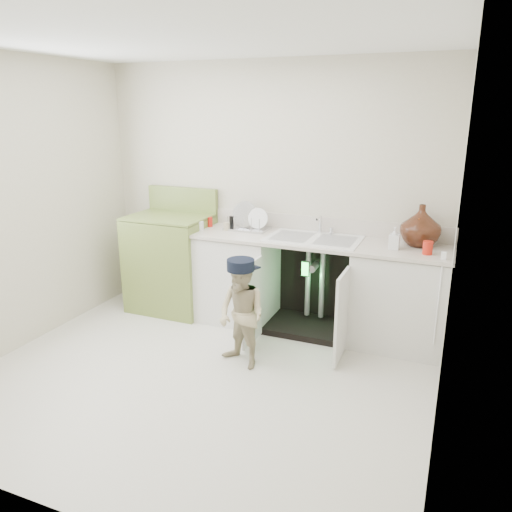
{
  "coord_description": "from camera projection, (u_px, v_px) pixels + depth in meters",
  "views": [
    {
      "loc": [
        1.75,
        -3.09,
        2.06
      ],
      "look_at": [
        0.18,
        0.7,
        0.83
      ],
      "focal_mm": 35.0,
      "sensor_mm": 36.0,
      "label": 1
    }
  ],
  "objects": [
    {
      "name": "ground",
      "position": [
        201.0,
        377.0,
        3.96
      ],
      "size": [
        3.5,
        3.5,
        0.0
      ],
      "primitive_type": "plane",
      "color": "#BEB6A7",
      "rests_on": "ground"
    },
    {
      "name": "room_shell",
      "position": [
        196.0,
        224.0,
        3.61
      ],
      "size": [
        6.0,
        5.5,
        1.26
      ],
      "color": "beige",
      "rests_on": "ground"
    },
    {
      "name": "counter_run",
      "position": [
        316.0,
        282.0,
        4.68
      ],
      "size": [
        2.44,
        1.02,
        1.26
      ],
      "color": "white",
      "rests_on": "ground"
    },
    {
      "name": "avocado_stove",
      "position": [
        172.0,
        261.0,
        5.22
      ],
      "size": [
        0.81,
        0.65,
        1.25
      ],
      "color": "olive",
      "rests_on": "ground"
    },
    {
      "name": "repair_worker",
      "position": [
        242.0,
        313.0,
        4.03
      ],
      "size": [
        0.66,
        0.79,
        0.91
      ],
      "rotation": [
        0.0,
        0.0,
        -0.38
      ],
      "color": "tan",
      "rests_on": "ground"
    }
  ]
}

